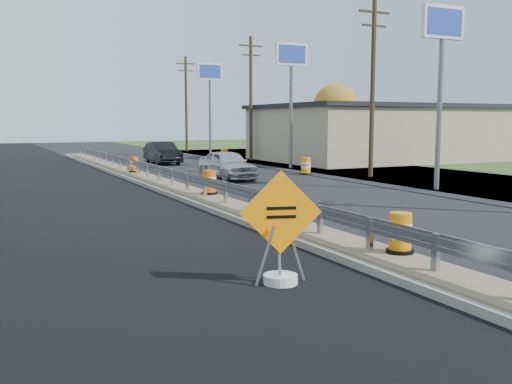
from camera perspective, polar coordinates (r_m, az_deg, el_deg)
name	(u,v)px	position (r m, az deg, el deg)	size (l,w,h in m)	color
ground	(251,218)	(17.86, -0.51, -2.62)	(140.00, 140.00, 0.00)	black
milled_overlay	(61,191)	(26.25, -18.92, 0.13)	(7.20, 120.00, 0.01)	black
median	(172,188)	(25.23, -8.39, 0.41)	(1.60, 55.00, 0.23)	gray
guardrail	(165,172)	(26.12, -9.08, 1.98)	(0.10, 46.15, 0.72)	silver
retail_building_near	(382,132)	(45.89, 12.51, 5.85)	(18.50, 12.50, 4.27)	tan
pylon_sign_south	(442,40)	(26.39, 18.11, 14.29)	(2.20, 0.30, 7.90)	slate
pylon_sign_mid	(291,66)	(36.83, 3.55, 12.47)	(2.20, 0.30, 7.90)	slate
pylon_sign_north	(210,80)	(49.44, -4.65, 11.08)	(2.20, 0.30, 7.90)	slate
utility_pole_smid	(373,85)	(31.43, 11.59, 10.45)	(1.90, 0.26, 9.40)	#473523
utility_pole_nmid	(251,96)	(44.26, -0.52, 9.58)	(1.90, 0.26, 9.40)	#473523
utility_pole_north	(186,102)	(58.14, -7.00, 8.93)	(1.90, 0.26, 9.40)	#473523
tree_far_yellow	(335,106)	(60.16, 7.94, 8.47)	(4.62, 4.62, 6.86)	#473523
caution_sign	(281,256)	(10.61, 2.47, -6.39)	(1.48, 0.64, 2.13)	white
barrel_median_near	(400,234)	(12.50, 14.23, -4.06)	(0.59, 0.59, 0.86)	black
barrel_median_mid	(209,183)	(21.91, -4.67, 0.92)	(0.62, 0.62, 0.91)	black
barrel_median_far	(134,165)	(32.03, -12.09, 2.67)	(0.57, 0.57, 0.84)	black
barrel_shoulder_near	(306,166)	(32.60, 5.02, 2.57)	(0.65, 0.65, 0.96)	black
barrel_shoulder_mid	(224,156)	(42.27, -3.19, 3.62)	(0.66, 0.66, 0.97)	black
barrel_shoulder_far	(170,151)	(51.79, -8.62, 4.12)	(0.57, 0.57, 0.84)	black
car_silver	(227,165)	(29.93, -2.88, 2.76)	(1.79, 4.45, 1.52)	silver
car_dark_mid	(162,153)	(41.26, -9.34, 3.89)	(1.64, 4.72, 1.55)	black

